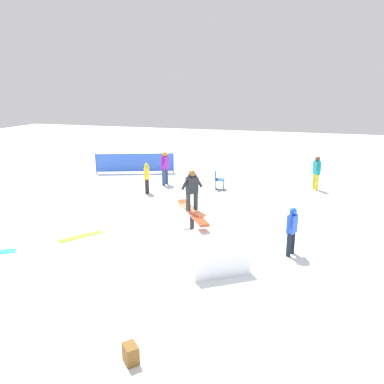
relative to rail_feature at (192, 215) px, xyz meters
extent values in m
plane|color=white|center=(0.00, 0.00, -0.77)|extent=(60.00, 60.00, 0.00)
cylinder|color=black|center=(0.00, 0.00, -0.35)|extent=(0.14, 0.14, 0.83)
cube|color=#A53F1E|center=(0.00, 0.00, 0.10)|extent=(2.27, 1.63, 0.08)
cube|color=white|center=(-1.50, -1.00, -0.44)|extent=(2.33, 2.25, 0.65)
cube|color=#E87250|center=(0.00, 0.00, 0.16)|extent=(1.14, 1.19, 0.03)
cylinder|color=#272E2D|center=(0.10, -0.09, 0.44)|extent=(0.14, 0.14, 0.53)
cylinder|color=#272E2D|center=(-0.10, 0.09, 0.44)|extent=(0.14, 0.14, 0.53)
cube|color=black|center=(0.00, 0.00, 0.96)|extent=(0.39, 0.39, 0.51)
cylinder|color=black|center=(0.16, -0.15, 1.08)|extent=(0.30, 0.29, 0.47)
cylinder|color=black|center=(-0.16, 0.15, 1.08)|extent=(0.30, 0.29, 0.47)
sphere|color=brown|center=(0.00, 0.00, 1.33)|extent=(0.22, 0.22, 0.22)
cylinder|color=navy|center=(6.15, 3.15, -0.38)|extent=(0.15, 0.15, 0.78)
cylinder|color=navy|center=(5.87, 3.20, -0.38)|extent=(0.15, 0.15, 0.78)
cube|color=purple|center=(6.01, 3.18, 0.31)|extent=(0.40, 0.29, 0.61)
cylinder|color=purple|center=(6.24, 3.13, 0.44)|extent=(0.23, 0.13, 0.54)
cylinder|color=purple|center=(5.79, 3.22, 0.44)|extent=(0.23, 0.13, 0.54)
sphere|color=orange|center=(6.01, 3.18, 0.73)|extent=(0.23, 0.23, 0.23)
cylinder|color=black|center=(-0.46, -2.97, -0.44)|extent=(0.13, 0.13, 0.67)
cylinder|color=black|center=(-0.23, -3.06, -0.44)|extent=(0.13, 0.13, 0.67)
cube|color=blue|center=(-0.35, -3.02, 0.17)|extent=(0.37, 0.30, 0.53)
cylinder|color=blue|center=(-0.54, -2.95, 0.29)|extent=(0.21, 0.15, 0.47)
cylinder|color=blue|center=(-0.16, -3.09, 0.29)|extent=(0.21, 0.15, 0.47)
sphere|color=blue|center=(-0.35, -3.02, 0.53)|extent=(0.21, 0.21, 0.21)
cylinder|color=black|center=(4.26, 3.39, -0.45)|extent=(0.13, 0.13, 0.65)
cylinder|color=black|center=(4.49, 3.44, -0.45)|extent=(0.13, 0.13, 0.65)
cube|color=yellow|center=(4.37, 3.42, 0.14)|extent=(0.34, 0.25, 0.51)
cylinder|color=yellow|center=(4.19, 3.38, 0.25)|extent=(0.19, 0.11, 0.45)
cylinder|color=yellow|center=(4.56, 3.46, 0.25)|extent=(0.19, 0.11, 0.45)
sphere|color=gold|center=(4.37, 3.42, 0.49)|extent=(0.20, 0.20, 0.20)
cylinder|color=gold|center=(7.30, -3.74, -0.40)|extent=(0.15, 0.15, 0.75)
cylinder|color=gold|center=(7.05, -3.86, -0.40)|extent=(0.15, 0.15, 0.75)
cube|color=teal|center=(7.18, -3.80, 0.27)|extent=(0.42, 0.36, 0.59)
cylinder|color=teal|center=(7.38, -3.70, 0.41)|extent=(0.24, 0.18, 0.53)
cylinder|color=teal|center=(6.97, -3.90, 0.41)|extent=(0.24, 0.18, 0.53)
sphere|color=brown|center=(7.18, -3.80, 0.68)|extent=(0.23, 0.23, 0.23)
cube|color=#91D631|center=(-0.92, 3.43, -0.76)|extent=(1.32, 1.06, 0.02)
cube|color=#3F3F44|center=(5.99, 0.27, -0.55)|extent=(0.40, 0.09, 0.44)
cube|color=#3F3F44|center=(5.94, 0.63, -0.55)|extent=(0.40, 0.09, 0.44)
cube|color=#2A59A0|center=(5.96, 0.45, -0.31)|extent=(0.50, 0.50, 0.04)
cube|color=#2A59A0|center=(5.93, 0.65, -0.09)|extent=(0.44, 0.10, 0.40)
cube|color=brown|center=(-5.59, -0.58, -0.60)|extent=(0.37, 0.37, 0.34)
cylinder|color=blue|center=(8.56, 3.66, -0.22)|extent=(0.06, 0.06, 1.10)
cylinder|color=blue|center=(7.11, 7.60, -0.22)|extent=(0.06, 0.06, 1.10)
cube|color=blue|center=(7.83, 5.63, -0.17)|extent=(1.47, 3.95, 0.99)
camera|label=1|loc=(-10.50, -3.17, 3.84)|focal=35.00mm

